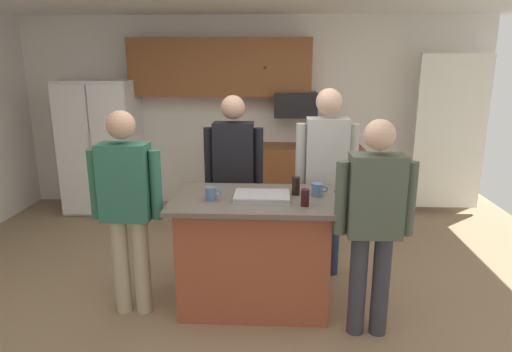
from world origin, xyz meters
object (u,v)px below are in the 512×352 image
object	(u,v)px
mug_ceramic_white	(317,190)
person_host_foreground	(374,216)
person_guest_by_door	(234,170)
glass_dark_ale	(305,198)
kitchen_island	(254,251)
microwave_over_range	(295,104)
glass_short_whisky	(296,186)
serving_tray	(262,196)
person_elder_center	(326,170)
refrigerator	(102,147)
mug_blue_stoneware	(211,193)
person_guest_right	(127,201)

from	to	relation	value
mug_ceramic_white	person_host_foreground	bearing A→B (deg)	-50.07
person_guest_by_door	glass_dark_ale	xyz separation A→B (m)	(0.63, -0.93, 0.03)
person_guest_by_door	glass_dark_ale	size ratio (longest dim) A/B	13.09
kitchen_island	glass_dark_ale	distance (m)	0.69
microwave_over_range	person_guest_by_door	size ratio (longest dim) A/B	0.33
microwave_over_range	glass_short_whisky	world-z (taller)	microwave_over_range
glass_short_whisky	serving_tray	world-z (taller)	glass_short_whisky
person_elder_center	glass_short_whisky	size ratio (longest dim) A/B	11.72
refrigerator	mug_ceramic_white	bearing A→B (deg)	-40.82
person_host_foreground	mug_ceramic_white	bearing A→B (deg)	-26.82
glass_dark_ale	mug_ceramic_white	xyz separation A→B (m)	(0.11, 0.26, -0.01)
microwave_over_range	person_host_foreground	xyz separation A→B (m)	(0.47, -2.89, -0.51)
mug_blue_stoneware	glass_dark_ale	xyz separation A→B (m)	(0.73, -0.11, 0.01)
person_host_foreground	person_guest_right	bearing A→B (deg)	16.73
glass_dark_ale	person_guest_right	bearing A→B (deg)	178.83
kitchen_island	glass_dark_ale	xyz separation A→B (m)	(0.40, -0.19, 0.53)
kitchen_island	microwave_over_range	bearing A→B (deg)	80.74
person_host_foreground	serving_tray	size ratio (longest dim) A/B	3.72
glass_short_whisky	person_elder_center	bearing A→B (deg)	59.59
refrigerator	glass_short_whisky	world-z (taller)	refrigerator
kitchen_island	serving_tray	world-z (taller)	serving_tray
glass_short_whisky	person_host_foreground	bearing A→B (deg)	-40.62
mug_blue_stoneware	serving_tray	distance (m)	0.41
mug_blue_stoneware	glass_short_whisky	xyz separation A→B (m)	(0.67, 0.17, 0.02)
refrigerator	microwave_over_range	world-z (taller)	refrigerator
glass_short_whisky	serving_tray	xyz separation A→B (m)	(-0.27, -0.12, -0.06)
microwave_over_range	person_elder_center	xyz separation A→B (m)	(0.23, -1.92, -0.41)
glass_short_whisky	serving_tray	distance (m)	0.30
person_guest_by_door	serving_tray	xyz separation A→B (m)	(0.30, -0.78, -0.02)
glass_short_whisky	mug_blue_stoneware	bearing A→B (deg)	-165.80
microwave_over_range	mug_blue_stoneware	size ratio (longest dim) A/B	4.37
refrigerator	person_host_foreground	bearing A→B (deg)	-42.10
person_host_foreground	kitchen_island	bearing A→B (deg)	0.00
refrigerator	microwave_over_range	xyz separation A→B (m)	(2.60, 0.12, 0.57)
person_guest_by_door	person_host_foreground	world-z (taller)	person_guest_by_door
person_elder_center	person_guest_right	distance (m)	1.80
kitchen_island	person_elder_center	distance (m)	1.03
microwave_over_range	kitchen_island	size ratio (longest dim) A/B	0.42
microwave_over_range	person_guest_right	bearing A→B (deg)	-117.59
mug_ceramic_white	serving_tray	world-z (taller)	mug_ceramic_white
microwave_over_range	person_guest_by_door	xyz separation A→B (m)	(-0.65, -1.77, -0.46)
person_elder_center	person_host_foreground	distance (m)	1.01
person_elder_center	glass_short_whisky	distance (m)	0.59
glass_short_whisky	serving_tray	bearing A→B (deg)	-155.56
person_elder_center	mug_ceramic_white	bearing A→B (deg)	33.72
person_host_foreground	glass_short_whisky	xyz separation A→B (m)	(-0.54, 0.47, 0.08)
person_elder_center	person_guest_right	bearing A→B (deg)	-18.06
microwave_over_range	mug_blue_stoneware	world-z (taller)	microwave_over_range
mug_ceramic_white	serving_tray	size ratio (longest dim) A/B	0.31
person_host_foreground	glass_short_whisky	size ratio (longest dim) A/B	10.77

